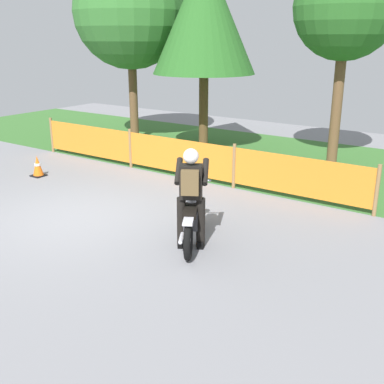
% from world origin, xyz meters
% --- Properties ---
extents(ground, '(24.00, 24.00, 0.02)m').
position_xyz_m(ground, '(0.00, 0.00, -0.01)').
color(ground, gray).
extents(grass_verge, '(24.00, 6.11, 0.01)m').
position_xyz_m(grass_verge, '(0.00, 6.41, 0.01)').
color(grass_verge, '#386B2D').
rests_on(grass_verge, ground).
extents(barrier_fence, '(9.65, 0.08, 1.05)m').
position_xyz_m(barrier_fence, '(0.00, 3.35, 0.54)').
color(barrier_fence, olive).
rests_on(barrier_fence, ground).
extents(tree_leftmost, '(3.58, 3.58, 5.93)m').
position_xyz_m(tree_leftmost, '(-3.85, 6.08, 4.12)').
color(tree_leftmost, brown).
rests_on(tree_leftmost, ground).
extents(tree_near_left, '(3.03, 3.03, 5.69)m').
position_xyz_m(tree_near_left, '(-1.12, 6.18, 3.99)').
color(tree_near_left, brown).
rests_on(tree_near_left, ground).
extents(tree_near_right, '(2.70, 2.70, 5.45)m').
position_xyz_m(tree_near_right, '(2.71, 6.92, 4.07)').
color(tree_near_right, brown).
rests_on(tree_near_right, ground).
extents(motorcycle_lead, '(1.10, 1.78, 0.94)m').
position_xyz_m(motorcycle_lead, '(2.51, 0.32, 0.46)').
color(motorcycle_lead, black).
rests_on(motorcycle_lead, ground).
extents(rider_lead, '(0.71, 0.79, 1.69)m').
position_xyz_m(rider_lead, '(2.62, 0.13, 0.95)').
color(rider_lead, black).
rests_on(rider_lead, ground).
extents(traffic_cone, '(0.32, 0.32, 0.53)m').
position_xyz_m(traffic_cone, '(-2.97, 1.38, 0.26)').
color(traffic_cone, black).
rests_on(traffic_cone, ground).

